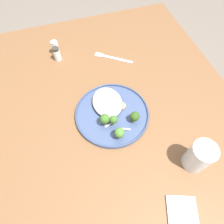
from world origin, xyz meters
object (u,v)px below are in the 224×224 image
Objects in this scene: dinner_plate at (112,114)px; seared_scallop_center_golden at (107,103)px; water_glass at (198,157)px; broccoli_floret_rear_charred at (105,119)px; broccoli_floret_right_tilted at (135,117)px; seared_scallop_half_hidden at (113,100)px; salt_shaker at (55,48)px; folded_napkin at (184,223)px; pepper_shaker at (57,54)px; seared_scallop_front_small at (101,106)px; seared_scallop_tilted_round at (100,99)px; broccoli_floret_left_leaning at (119,133)px; broccoli_floret_split_head at (114,120)px; dinner_fork at (112,58)px; seared_scallop_tiny_bay at (109,112)px; seared_scallop_on_noodles at (122,106)px.

seared_scallop_center_golden reaches higher than dinner_plate.
dinner_plate is 0.34m from water_glass.
broccoli_floret_rear_charred is 0.11m from broccoli_floret_right_tilted.
seared_scallop_half_hidden is 0.40m from salt_shaker.
folded_napkin is at bearing 18.09° from broccoli_floret_rear_charred.
pepper_shaker is at bearing -164.79° from broccoli_floret_rear_charred.
seared_scallop_tilted_round reaches higher than seared_scallop_front_small.
seared_scallop_half_hidden is at bearing 170.79° from broccoli_floret_left_leaning.
seared_scallop_center_golden is 0.03m from seared_scallop_tilted_round.
water_glass is (0.22, 0.22, 0.01)m from broccoli_floret_split_head.
broccoli_floret_split_head is 0.31× the size of dinner_fork.
dinner_plate is 0.11m from broccoli_floret_left_leaning.
seared_scallop_center_golden is 0.43× the size of salt_shaker.
seared_scallop_center_golden is at bearing -22.02° from dinner_fork.
seared_scallop_half_hidden is 0.52× the size of broccoli_floret_right_tilted.
seared_scallop_half_hidden is 0.16× the size of dinner_fork.
folded_napkin is at bearing 2.68° from broccoli_floret_right_tilted.
salt_shaker is at bearing -163.18° from broccoli_floret_split_head.
water_glass is 0.58m from dinner_fork.
broccoli_floret_right_tilted reaches higher than seared_scallop_front_small.
pepper_shaker is at bearing -159.35° from seared_scallop_tiny_bay.
folded_napkin is at bearing -37.55° from water_glass.
dinner_fork is (-0.35, 0.11, -0.04)m from broccoli_floret_split_head.
pepper_shaker is at bearing -163.37° from folded_napkin.
seared_scallop_tilted_round is at bearing -112.79° from seared_scallop_half_hidden.
seared_scallop_tiny_bay is 0.15× the size of dinner_fork.
broccoli_floret_left_leaning is (0.11, 0.00, 0.02)m from seared_scallop_tiny_bay.
seared_scallop_half_hidden is 0.16m from broccoli_floret_left_leaning.
broccoli_floret_left_leaning reaches higher than folded_napkin.
seared_scallop_tilted_round is at bearing -145.25° from water_glass.
seared_scallop_center_golden is (-0.05, 0.01, -0.00)m from seared_scallop_tiny_bay.
broccoli_floret_split_head is at bearing 18.47° from pepper_shaker.
pepper_shaker is (-0.32, -0.14, 0.01)m from seared_scallop_center_golden.
broccoli_floret_rear_charred reaches higher than seared_scallop_tiny_bay.
water_glass reaches higher than broccoli_floret_rear_charred.
broccoli_floret_right_tilted is 0.48m from pepper_shaker.
dinner_fork is at bearing -168.89° from water_glass.
broccoli_floret_right_tilted is (-0.05, 0.08, -0.00)m from broccoli_floret_left_leaning.
seared_scallop_half_hidden is at bearing 149.11° from seared_scallop_tiny_bay.
broccoli_floret_rear_charred is at bearing -22.32° from seared_scallop_center_golden.
seared_scallop_tilted_round is 0.32m from pepper_shaker.
seared_scallop_front_small is 0.42× the size of salt_shaker.
seared_scallop_center_golden is 0.10m from broccoli_floret_split_head.
seared_scallop_tiny_bay is 0.32m from dinner_fork.
salt_shaker is at bearing -154.00° from seared_scallop_on_noodles.
seared_scallop_on_noodles is 0.63× the size of broccoli_floret_split_head.
pepper_shaker is at bearing -152.73° from broccoli_floret_right_tilted.
broccoli_floret_rear_charred reaches higher than folded_napkin.
seared_scallop_center_golden is at bearing 157.68° from broccoli_floret_rear_charred.
broccoli_floret_split_head is 0.42× the size of water_glass.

